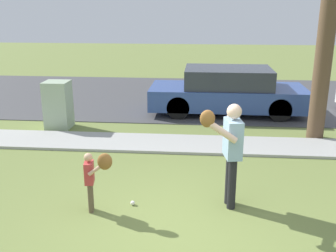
{
  "coord_description": "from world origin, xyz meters",
  "views": [
    {
      "loc": [
        0.3,
        -4.93,
        3.11
      ],
      "look_at": [
        -0.3,
        1.85,
        1.0
      ],
      "focal_mm": 42.11,
      "sensor_mm": 36.0,
      "label": 1
    }
  ],
  "objects_px": {
    "parked_wagon_blue": "(227,91)",
    "person_adult": "(230,145)",
    "baseball": "(133,203)",
    "utility_cabinet": "(58,105)",
    "person_child": "(94,173)",
    "street_tree_near": "(329,10)"
  },
  "relations": [
    {
      "from": "person_adult",
      "to": "person_child",
      "type": "height_order",
      "value": "person_adult"
    },
    {
      "from": "baseball",
      "to": "utility_cabinet",
      "type": "bearing_deg",
      "value": 123.52
    },
    {
      "from": "parked_wagon_blue",
      "to": "person_adult",
      "type": "bearing_deg",
      "value": -92.94
    },
    {
      "from": "person_child",
      "to": "parked_wagon_blue",
      "type": "distance_m",
      "value": 6.52
    },
    {
      "from": "baseball",
      "to": "parked_wagon_blue",
      "type": "bearing_deg",
      "value": 72.67
    },
    {
      "from": "street_tree_near",
      "to": "parked_wagon_blue",
      "type": "height_order",
      "value": "street_tree_near"
    },
    {
      "from": "person_adult",
      "to": "person_child",
      "type": "distance_m",
      "value": 2.12
    },
    {
      "from": "person_child",
      "to": "person_adult",
      "type": "bearing_deg",
      "value": 0.64
    },
    {
      "from": "parked_wagon_blue",
      "to": "street_tree_near",
      "type": "bearing_deg",
      "value": -46.53
    },
    {
      "from": "person_adult",
      "to": "street_tree_near",
      "type": "relative_size",
      "value": 0.3
    },
    {
      "from": "person_adult",
      "to": "street_tree_near",
      "type": "bearing_deg",
      "value": -132.27
    },
    {
      "from": "person_adult",
      "to": "parked_wagon_blue",
      "type": "bearing_deg",
      "value": -102.5
    },
    {
      "from": "person_child",
      "to": "parked_wagon_blue",
      "type": "xyz_separation_m",
      "value": [
        2.35,
        6.08,
        -0.0
      ]
    },
    {
      "from": "street_tree_near",
      "to": "parked_wagon_blue",
      "type": "xyz_separation_m",
      "value": [
        -2.01,
        2.12,
        -2.33
      ]
    },
    {
      "from": "baseball",
      "to": "person_child",
      "type": "bearing_deg",
      "value": -153.38
    },
    {
      "from": "baseball",
      "to": "parked_wagon_blue",
      "type": "xyz_separation_m",
      "value": [
        1.81,
        5.82,
        0.62
      ]
    },
    {
      "from": "person_adult",
      "to": "parked_wagon_blue",
      "type": "distance_m",
      "value": 5.73
    },
    {
      "from": "utility_cabinet",
      "to": "person_child",
      "type": "bearing_deg",
      "value": -63.61
    },
    {
      "from": "baseball",
      "to": "parked_wagon_blue",
      "type": "height_order",
      "value": "parked_wagon_blue"
    },
    {
      "from": "parked_wagon_blue",
      "to": "utility_cabinet",
      "type": "bearing_deg",
      "value": -157.68
    },
    {
      "from": "utility_cabinet",
      "to": "person_adult",
      "type": "bearing_deg",
      "value": -43.02
    },
    {
      "from": "utility_cabinet",
      "to": "street_tree_near",
      "type": "distance_m",
      "value": 6.9
    }
  ]
}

